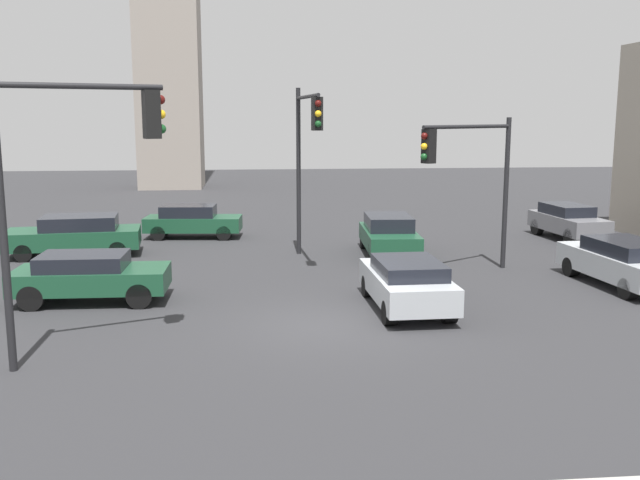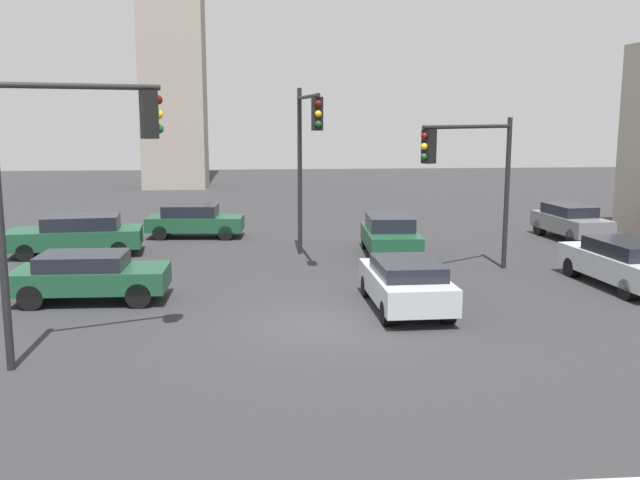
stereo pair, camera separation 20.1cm
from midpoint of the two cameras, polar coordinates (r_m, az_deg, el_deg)
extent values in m
plane|color=#2D2D30|center=(17.62, 0.83, -6.76)|extent=(101.12, 101.12, 0.00)
cylinder|color=black|center=(26.07, -1.40, 5.40)|extent=(0.16, 0.16, 6.00)
cylinder|color=black|center=(23.82, -0.71, 11.33)|extent=(0.43, 4.38, 0.12)
cube|color=black|center=(21.89, 0.04, 10.01)|extent=(0.34, 0.34, 1.00)
sphere|color=#4C0F0C|center=(21.70, 0.13, 10.80)|extent=(0.20, 0.20, 0.20)
sphere|color=yellow|center=(21.69, 0.13, 10.01)|extent=(0.20, 0.20, 0.20)
sphere|color=#14471E|center=(21.69, 0.13, 9.22)|extent=(0.20, 0.20, 0.20)
cylinder|color=black|center=(24.40, 14.86, 3.55)|extent=(0.16, 0.16, 4.97)
cylinder|color=black|center=(22.70, 12.02, 8.81)|extent=(3.42, 2.30, 0.12)
cube|color=black|center=(21.39, 8.92, 7.37)|extent=(0.44, 0.44, 1.00)
sphere|color=#4C0F0C|center=(21.24, 8.57, 8.17)|extent=(0.20, 0.20, 0.20)
sphere|color=yellow|center=(21.25, 8.55, 7.37)|extent=(0.20, 0.20, 0.20)
sphere|color=#14471E|center=(21.26, 8.53, 6.56)|extent=(0.20, 0.20, 0.20)
cylinder|color=black|center=(15.20, -23.75, 1.25)|extent=(0.16, 0.16, 5.98)
cylinder|color=black|center=(15.25, -18.26, 11.54)|extent=(3.05, 1.33, 0.12)
cube|color=black|center=(15.51, -13.07, 9.70)|extent=(0.42, 0.42, 1.00)
sphere|color=#4C0F0C|center=(15.57, -12.39, 10.83)|extent=(0.20, 0.20, 0.20)
sphere|color=yellow|center=(15.56, -12.35, 9.73)|extent=(0.20, 0.20, 0.20)
sphere|color=#14471E|center=(15.57, -12.31, 8.63)|extent=(0.20, 0.20, 0.20)
cube|color=#19472D|center=(27.49, -18.66, 0.16)|extent=(4.83, 2.35, 0.66)
cube|color=black|center=(27.38, -18.24, 1.32)|extent=(2.77, 1.93, 0.53)
cylinder|color=black|center=(27.07, -22.18, -0.92)|extent=(0.64, 0.40, 0.61)
cylinder|color=black|center=(28.57, -21.56, -0.34)|extent=(0.64, 0.40, 0.61)
cylinder|color=black|center=(26.60, -15.47, -0.72)|extent=(0.64, 0.40, 0.61)
cylinder|color=black|center=(28.13, -15.21, -0.14)|extent=(0.64, 0.40, 0.61)
cube|color=#19472D|center=(26.19, 5.82, 0.15)|extent=(1.99, 4.13, 0.61)
cube|color=black|center=(26.30, 5.78, 1.37)|extent=(1.69, 2.34, 0.55)
cylinder|color=black|center=(25.02, 7.91, -1.06)|extent=(0.35, 0.67, 0.65)
cylinder|color=black|center=(24.81, 4.56, -1.09)|extent=(0.35, 0.67, 0.65)
cylinder|color=black|center=(27.69, 6.93, 0.02)|extent=(0.35, 0.67, 0.65)
cylinder|color=black|center=(27.50, 3.90, 0.00)|extent=(0.35, 0.67, 0.65)
cube|color=slate|center=(30.99, 19.50, 1.23)|extent=(1.99, 4.07, 0.66)
cube|color=black|center=(31.09, 19.38, 2.24)|extent=(1.62, 2.33, 0.47)
cylinder|color=black|center=(30.25, 21.80, 0.26)|extent=(0.36, 0.71, 0.69)
cylinder|color=black|center=(29.57, 19.66, 0.18)|extent=(0.36, 0.71, 0.69)
cylinder|color=black|center=(32.51, 19.29, 1.04)|extent=(0.36, 0.71, 0.69)
cylinder|color=black|center=(31.87, 17.25, 0.98)|extent=(0.36, 0.71, 0.69)
cube|color=#19472D|center=(20.55, -17.44, -2.95)|extent=(4.12, 1.86, 0.60)
cube|color=black|center=(20.50, -18.07, -1.64)|extent=(2.32, 1.62, 0.45)
cylinder|color=black|center=(21.05, -13.25, -3.29)|extent=(0.68, 0.33, 0.68)
cylinder|color=black|center=(19.64, -13.92, -4.27)|extent=(0.68, 0.33, 0.68)
cylinder|color=black|center=(21.67, -20.55, -3.29)|extent=(0.68, 0.33, 0.68)
cylinder|color=black|center=(20.30, -21.71, -4.23)|extent=(0.68, 0.33, 0.68)
cube|color=#19472D|center=(30.26, -9.68, 1.31)|extent=(4.05, 1.90, 0.59)
cube|color=black|center=(30.23, -10.08, 2.27)|extent=(2.31, 1.57, 0.51)
cylinder|color=black|center=(30.75, -7.02, 0.96)|extent=(0.62, 0.33, 0.60)
cylinder|color=black|center=(29.48, -7.31, 0.57)|extent=(0.62, 0.33, 0.60)
cylinder|color=black|center=(31.18, -11.89, 0.94)|extent=(0.62, 0.33, 0.60)
cylinder|color=black|center=(29.94, -12.39, 0.56)|extent=(0.62, 0.33, 0.60)
cube|color=#ADB2B7|center=(23.16, 23.17, -1.85)|extent=(2.26, 4.54, 0.70)
cube|color=black|center=(22.89, 23.56, -0.64)|extent=(1.85, 2.60, 0.46)
cylinder|color=black|center=(24.07, 19.67, -2.05)|extent=(0.39, 0.63, 0.60)
cylinder|color=black|center=(24.85, 22.67, -1.88)|extent=(0.39, 0.63, 0.60)
cylinder|color=black|center=(21.62, 23.62, -3.63)|extent=(0.39, 0.63, 0.60)
cube|color=#ADB2B7|center=(18.98, 7.11, -3.61)|extent=(1.89, 4.13, 0.67)
cube|color=black|center=(18.67, 7.29, -2.25)|extent=(1.63, 2.33, 0.41)
cylinder|color=black|center=(20.23, 4.15, -3.69)|extent=(0.34, 0.62, 0.61)
cylinder|color=black|center=(20.54, 8.19, -3.55)|extent=(0.34, 0.62, 0.61)
cylinder|color=black|center=(17.59, 5.79, -5.80)|extent=(0.34, 0.62, 0.61)
cylinder|color=black|center=(17.95, 10.41, -5.59)|extent=(0.34, 0.62, 0.61)
camera|label=1|loc=(0.10, -89.73, 0.05)|focal=40.25mm
camera|label=2|loc=(0.10, 90.27, -0.05)|focal=40.25mm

